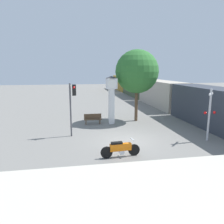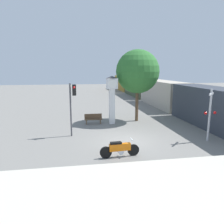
{
  "view_description": "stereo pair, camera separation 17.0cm",
  "coord_description": "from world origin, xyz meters",
  "px_view_note": "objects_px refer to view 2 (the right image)",
  "views": [
    {
      "loc": [
        -3.59,
        -14.29,
        4.95
      ],
      "look_at": [
        -0.82,
        1.13,
        1.88
      ],
      "focal_mm": 35.0,
      "sensor_mm": 36.0,
      "label": 1
    },
    {
      "loc": [
        -3.42,
        -14.32,
        4.95
      ],
      "look_at": [
        -0.82,
        1.13,
        1.88
      ],
      "focal_mm": 35.0,
      "sensor_mm": 36.0,
      "label": 2
    }
  ],
  "objects_px": {
    "motorcycle": "(120,149)",
    "traffic_light": "(72,100)",
    "freight_train": "(149,90)",
    "clock_tower": "(112,92)",
    "railroad_crossing_signal": "(210,113)",
    "street_tree": "(138,72)",
    "bench": "(93,119)"
  },
  "relations": [
    {
      "from": "motorcycle",
      "to": "traffic_light",
      "type": "relative_size",
      "value": 0.59
    },
    {
      "from": "motorcycle",
      "to": "freight_train",
      "type": "distance_m",
      "value": 24.38
    },
    {
      "from": "freight_train",
      "to": "clock_tower",
      "type": "bearing_deg",
      "value": -120.23
    },
    {
      "from": "motorcycle",
      "to": "railroad_crossing_signal",
      "type": "xyz_separation_m",
      "value": [
        6.67,
        1.78,
        1.51
      ]
    },
    {
      "from": "freight_train",
      "to": "street_tree",
      "type": "relative_size",
      "value": 6.79
    },
    {
      "from": "clock_tower",
      "to": "freight_train",
      "type": "distance_m",
      "value": 16.99
    },
    {
      "from": "clock_tower",
      "to": "traffic_light",
      "type": "bearing_deg",
      "value": -136.8
    },
    {
      "from": "railroad_crossing_signal",
      "to": "street_tree",
      "type": "relative_size",
      "value": 0.54
    },
    {
      "from": "bench",
      "to": "railroad_crossing_signal",
      "type": "bearing_deg",
      "value": -39.59
    },
    {
      "from": "clock_tower",
      "to": "street_tree",
      "type": "xyz_separation_m",
      "value": [
        2.56,
        0.7,
        1.83
      ]
    },
    {
      "from": "bench",
      "to": "street_tree",
      "type": "bearing_deg",
      "value": 7.03
    },
    {
      "from": "motorcycle",
      "to": "street_tree",
      "type": "distance_m",
      "value": 10.12
    },
    {
      "from": "traffic_light",
      "to": "railroad_crossing_signal",
      "type": "height_order",
      "value": "traffic_light"
    },
    {
      "from": "freight_train",
      "to": "railroad_crossing_signal",
      "type": "xyz_separation_m",
      "value": [
        -2.72,
        -20.68,
        0.3
      ]
    },
    {
      "from": "motorcycle",
      "to": "street_tree",
      "type": "height_order",
      "value": "street_tree"
    },
    {
      "from": "freight_train",
      "to": "motorcycle",
      "type": "bearing_deg",
      "value": -112.69
    },
    {
      "from": "clock_tower",
      "to": "bench",
      "type": "xyz_separation_m",
      "value": [
        -1.71,
        0.18,
        -2.41
      ]
    },
    {
      "from": "bench",
      "to": "freight_train",
      "type": "bearing_deg",
      "value": 54.7
    },
    {
      "from": "freight_train",
      "to": "street_tree",
      "type": "xyz_separation_m",
      "value": [
        -5.97,
        -13.94,
        3.03
      ]
    },
    {
      "from": "freight_train",
      "to": "street_tree",
      "type": "distance_m",
      "value": 15.46
    },
    {
      "from": "clock_tower",
      "to": "motorcycle",
      "type": "bearing_deg",
      "value": -96.31
    },
    {
      "from": "street_tree",
      "to": "railroad_crossing_signal",
      "type": "bearing_deg",
      "value": -64.29
    },
    {
      "from": "freight_train",
      "to": "bench",
      "type": "distance_m",
      "value": 17.76
    },
    {
      "from": "clock_tower",
      "to": "freight_train",
      "type": "relative_size",
      "value": 0.09
    },
    {
      "from": "motorcycle",
      "to": "bench",
      "type": "bearing_deg",
      "value": 91.92
    },
    {
      "from": "railroad_crossing_signal",
      "to": "bench",
      "type": "bearing_deg",
      "value": 140.41
    },
    {
      "from": "railroad_crossing_signal",
      "to": "street_tree",
      "type": "distance_m",
      "value": 7.97
    },
    {
      "from": "freight_train",
      "to": "street_tree",
      "type": "height_order",
      "value": "street_tree"
    },
    {
      "from": "traffic_light",
      "to": "street_tree",
      "type": "relative_size",
      "value": 0.58
    },
    {
      "from": "traffic_light",
      "to": "clock_tower",
      "type": "bearing_deg",
      "value": 43.2
    },
    {
      "from": "motorcycle",
      "to": "freight_train",
      "type": "relative_size",
      "value": 0.05
    },
    {
      "from": "motorcycle",
      "to": "railroad_crossing_signal",
      "type": "bearing_deg",
      "value": 10.87
    }
  ]
}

